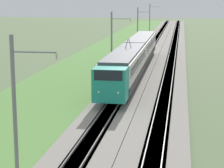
# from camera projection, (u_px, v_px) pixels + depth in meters

# --- Properties ---
(ballast_main) EXTENTS (240.00, 4.40, 0.30)m
(ballast_main) POSITION_uv_depth(u_px,v_px,m) (143.00, 60.00, 67.92)
(ballast_main) COLOR gray
(ballast_main) RESTS_ON ground
(ballast_adjacent) EXTENTS (240.00, 4.40, 0.30)m
(ballast_adjacent) POSITION_uv_depth(u_px,v_px,m) (171.00, 61.00, 67.23)
(ballast_adjacent) COLOR gray
(ballast_adjacent) RESTS_ON ground
(track_main) EXTENTS (240.00, 1.57, 0.45)m
(track_main) POSITION_uv_depth(u_px,v_px,m) (143.00, 60.00, 67.91)
(track_main) COLOR #4C4238
(track_main) RESTS_ON ground
(track_adjacent) EXTENTS (240.00, 1.57, 0.45)m
(track_adjacent) POSITION_uv_depth(u_px,v_px,m) (171.00, 61.00, 67.23)
(track_adjacent) COLOR #4C4238
(track_adjacent) RESTS_ON ground
(grass_verge) EXTENTS (240.00, 13.59, 0.12)m
(grass_verge) POSITION_uv_depth(u_px,v_px,m) (106.00, 60.00, 68.81)
(grass_verge) COLOR #5B8E42
(grass_verge) RESTS_ON ground
(passenger_train) EXTENTS (40.24, 3.01, 5.20)m
(passenger_train) POSITION_uv_depth(u_px,v_px,m) (134.00, 55.00, 55.92)
(passenger_train) COLOR teal
(passenger_train) RESTS_ON ground
(catenary_mast_near) EXTENTS (0.22, 2.56, 7.82)m
(catenary_mast_near) POSITION_uv_depth(u_px,v_px,m) (15.00, 105.00, 23.26)
(catenary_mast_near) COLOR slate
(catenary_mast_near) RESTS_ON ground
(catenary_mast_mid) EXTENTS (0.22, 2.56, 8.02)m
(catenary_mast_mid) POSITION_uv_depth(u_px,v_px,m) (112.00, 43.00, 55.10)
(catenary_mast_mid) COLOR slate
(catenary_mast_mid) RESTS_ON ground
(catenary_mast_far) EXTENTS (0.22, 2.56, 7.88)m
(catenary_mast_far) POSITION_uv_depth(u_px,v_px,m) (138.00, 27.00, 86.96)
(catenary_mast_far) COLOR slate
(catenary_mast_far) RESTS_ON ground
(catenary_mast_distant) EXTENTS (0.22, 2.56, 8.26)m
(catenary_mast_distant) POSITION_uv_depth(u_px,v_px,m) (150.00, 18.00, 118.78)
(catenary_mast_distant) COLOR slate
(catenary_mast_distant) RESTS_ON ground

